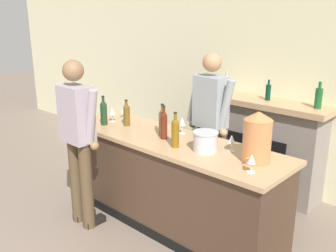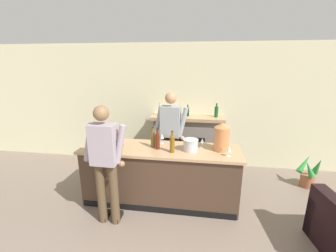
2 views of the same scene
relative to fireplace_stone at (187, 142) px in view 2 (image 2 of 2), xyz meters
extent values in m
cube|color=beige|center=(-0.20, 0.26, 0.76)|extent=(12.00, 0.07, 2.75)
cube|color=#463123|center=(-0.35, -1.40, -0.15)|extent=(2.54, 0.69, 0.93)
cube|color=tan|center=(-0.35, -1.40, 0.34)|extent=(2.61, 0.76, 0.04)
cube|color=black|center=(-0.35, -1.75, -0.56)|extent=(2.49, 0.01, 0.10)
cube|color=gray|center=(0.00, 0.01, -0.04)|extent=(1.43, 0.44, 1.14)
cube|color=black|center=(0.00, -0.23, -0.19)|extent=(0.78, 0.02, 0.73)
cube|color=tan|center=(0.00, -0.01, 0.56)|extent=(1.59, 0.52, 0.07)
cylinder|color=#B0B9B4|center=(-0.61, -0.01, 0.70)|extent=(0.06, 0.06, 0.22)
cylinder|color=#B0B9B4|center=(-0.61, -0.01, 0.85)|extent=(0.03, 0.03, 0.07)
cylinder|color=#093022|center=(0.00, -0.01, 0.69)|extent=(0.06, 0.06, 0.19)
cylinder|color=#093022|center=(0.00, -0.01, 0.81)|extent=(0.02, 0.02, 0.06)
cylinder|color=#185226|center=(0.61, -0.01, 0.71)|extent=(0.08, 0.08, 0.22)
cylinder|color=#185226|center=(0.61, -0.01, 0.85)|extent=(0.03, 0.03, 0.07)
cube|color=black|center=(1.94, -2.21, -0.24)|extent=(0.28, 0.86, 0.75)
cylinder|color=#9D5B39|center=(2.38, -0.52, -0.50)|extent=(0.26, 0.26, 0.22)
cylinder|color=#332319|center=(2.38, -0.52, -0.40)|extent=(0.23, 0.23, 0.02)
cone|color=green|center=(2.51, -0.54, -0.17)|extent=(0.17, 0.34, 0.42)
cone|color=green|center=(2.33, -0.41, -0.19)|extent=(0.35, 0.26, 0.39)
cone|color=#2F8941|center=(2.35, -0.60, -0.21)|extent=(0.27, 0.21, 0.32)
cylinder|color=brown|center=(-0.92, -2.05, -0.14)|extent=(0.13, 0.13, 0.95)
cube|color=black|center=(-0.92, -1.98, -0.58)|extent=(0.10, 0.24, 0.07)
cylinder|color=brown|center=(-1.12, -2.04, -0.14)|extent=(0.13, 0.13, 0.95)
cube|color=black|center=(-1.12, -1.97, -0.58)|extent=(0.10, 0.24, 0.07)
cube|color=#A294A0|center=(-1.02, -2.05, 0.63)|extent=(0.36, 0.23, 0.58)
cylinder|color=#A294A0|center=(-0.79, -2.03, 0.64)|extent=(0.20, 0.08, 0.57)
sphere|color=olive|center=(-0.79, -2.01, 0.34)|extent=(0.09, 0.09, 0.09)
cylinder|color=#A294A0|center=(-1.25, -2.02, 0.64)|extent=(0.20, 0.08, 0.57)
sphere|color=olive|center=(-1.25, -2.00, 0.34)|extent=(0.09, 0.09, 0.09)
sphere|color=olive|center=(-1.02, -2.05, 1.07)|extent=(0.21, 0.21, 0.21)
cylinder|color=#413C3F|center=(-0.36, -0.80, -0.12)|extent=(0.13, 0.13, 0.99)
cube|color=black|center=(-0.36, -0.87, -0.58)|extent=(0.12, 0.25, 0.07)
cylinder|color=#413C3F|center=(-0.16, -0.82, -0.12)|extent=(0.13, 0.13, 0.99)
cube|color=black|center=(-0.16, -0.89, -0.58)|extent=(0.12, 0.25, 0.07)
cube|color=#939DA6|center=(-0.26, -0.81, 0.67)|extent=(0.38, 0.25, 0.57)
cylinder|color=#939DA6|center=(-0.49, -0.81, 0.67)|extent=(0.20, 0.08, 0.57)
sphere|color=tan|center=(-0.49, -0.83, 0.37)|extent=(0.09, 0.09, 0.09)
cylinder|color=#939DA6|center=(-0.03, -0.85, 0.67)|extent=(0.20, 0.08, 0.57)
sphere|color=tan|center=(-0.03, -0.87, 0.37)|extent=(0.09, 0.09, 0.09)
sphere|color=tan|center=(-0.26, -0.81, 1.10)|extent=(0.21, 0.21, 0.21)
cylinder|color=#D07F4A|center=(0.63, -1.34, 0.55)|extent=(0.24, 0.24, 0.38)
cone|color=#D07F4A|center=(0.63, -1.34, 0.78)|extent=(0.25, 0.25, 0.07)
cylinder|color=#B29333|center=(0.63, -1.48, 0.43)|extent=(0.02, 0.04, 0.02)
cylinder|color=silver|center=(0.15, -1.43, 0.45)|extent=(0.23, 0.23, 0.18)
cylinder|color=silver|center=(0.15, -1.43, 0.55)|extent=(0.24, 0.24, 0.01)
cylinder|color=#581F12|center=(-0.38, -1.43, 0.49)|extent=(0.07, 0.07, 0.24)
sphere|color=#581F12|center=(-0.38, -1.43, 0.61)|extent=(0.07, 0.07, 0.07)
cylinder|color=#581F12|center=(-0.38, -1.43, 0.65)|extent=(0.03, 0.03, 0.09)
cylinder|color=black|center=(-0.38, -1.43, 0.71)|extent=(0.03, 0.03, 0.01)
cylinder|color=brown|center=(-0.47, -1.36, 0.48)|extent=(0.08, 0.08, 0.24)
sphere|color=brown|center=(-0.47, -1.36, 0.60)|extent=(0.07, 0.07, 0.07)
cylinder|color=brown|center=(-0.47, -1.36, 0.65)|extent=(0.03, 0.03, 0.09)
cylinder|color=black|center=(-0.47, -1.36, 0.70)|extent=(0.03, 0.03, 0.01)
cylinder|color=brown|center=(-1.02, -1.38, 0.47)|extent=(0.08, 0.08, 0.21)
sphere|color=brown|center=(-1.02, -1.38, 0.57)|extent=(0.07, 0.07, 0.07)
cylinder|color=brown|center=(-1.02, -1.38, 0.61)|extent=(0.03, 0.03, 0.08)
cylinder|color=black|center=(-1.02, -1.38, 0.66)|extent=(0.03, 0.03, 0.01)
cylinder|color=brown|center=(-0.13, -1.54, 0.48)|extent=(0.08, 0.08, 0.24)
sphere|color=brown|center=(-0.13, -1.54, 0.60)|extent=(0.07, 0.07, 0.07)
cylinder|color=brown|center=(-0.13, -1.54, 0.65)|extent=(0.03, 0.03, 0.09)
cylinder|color=black|center=(-0.13, -1.54, 0.70)|extent=(0.03, 0.03, 0.01)
cylinder|color=#1E3A23|center=(-1.24, -1.54, 0.48)|extent=(0.08, 0.08, 0.24)
sphere|color=#1E3A23|center=(-1.24, -1.54, 0.60)|extent=(0.07, 0.07, 0.07)
cylinder|color=#1E3A23|center=(-1.24, -1.54, 0.65)|extent=(0.03, 0.03, 0.09)
cylinder|color=black|center=(-1.24, -1.54, 0.70)|extent=(0.03, 0.03, 0.01)
cylinder|color=silver|center=(0.33, -1.27, 0.37)|extent=(0.07, 0.07, 0.01)
cylinder|color=silver|center=(0.33, -1.27, 0.41)|extent=(0.01, 0.01, 0.08)
cone|color=silver|center=(0.33, -1.27, 0.49)|extent=(0.07, 0.07, 0.07)
cylinder|color=silver|center=(-0.36, -1.18, 0.37)|extent=(0.07, 0.07, 0.01)
cylinder|color=silver|center=(-0.36, -1.18, 0.41)|extent=(0.01, 0.01, 0.09)
cone|color=silver|center=(-0.36, -1.18, 0.50)|extent=(0.07, 0.07, 0.09)
cylinder|color=silver|center=(-1.27, -1.39, 0.37)|extent=(0.06, 0.06, 0.01)
cylinder|color=silver|center=(-1.27, -1.39, 0.41)|extent=(0.01, 0.01, 0.08)
cone|color=silver|center=(-1.27, -1.39, 0.49)|extent=(0.08, 0.08, 0.08)
cylinder|color=silver|center=(-1.29, -1.20, 0.37)|extent=(0.06, 0.06, 0.01)
cylinder|color=silver|center=(-1.29, -1.20, 0.40)|extent=(0.01, 0.01, 0.07)
cone|color=silver|center=(-1.29, -1.20, 0.48)|extent=(0.08, 0.08, 0.08)
cylinder|color=silver|center=(0.72, -1.57, 0.37)|extent=(0.07, 0.07, 0.01)
cylinder|color=silver|center=(0.72, -1.57, 0.41)|extent=(0.01, 0.01, 0.07)
cone|color=silver|center=(0.72, -1.57, 0.48)|extent=(0.07, 0.07, 0.08)
camera|label=1|loc=(2.13, -4.08, 1.60)|focal=40.00mm
camera|label=2|loc=(0.29, -4.78, 1.71)|focal=24.00mm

